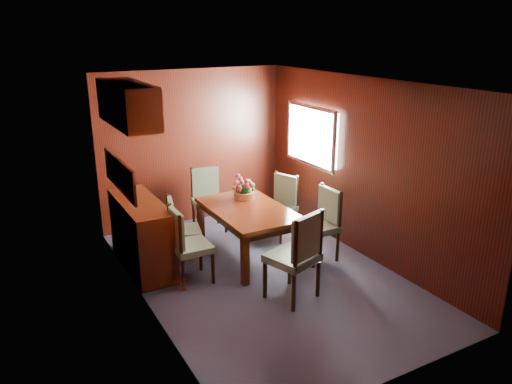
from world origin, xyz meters
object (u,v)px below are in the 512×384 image
chair_right_near (322,220)px  flower_centerpiece (244,187)px  chair_left_near (186,241)px  chair_head (298,252)px  dining_table (248,215)px  sideboard (142,234)px

chair_right_near → flower_centerpiece: bearing=37.9°
chair_left_near → chair_head: 1.39m
chair_head → chair_right_near: bearing=22.9°
chair_left_near → chair_right_near: size_ratio=0.98×
chair_right_near → chair_head: size_ratio=0.91×
chair_head → flower_centerpiece: size_ratio=3.40×
chair_left_near → chair_head: chair_head is taller
chair_head → flower_centerpiece: 1.70m
chair_left_near → chair_right_near: bearing=83.7°
chair_left_near → chair_head: bearing=44.2°
dining_table → chair_right_near: size_ratio=1.53×
dining_table → flower_centerpiece: 0.49m
sideboard → dining_table: 1.41m
dining_table → chair_head: 1.28m
dining_table → chair_head: bearing=-91.9°
sideboard → dining_table: size_ratio=0.93×
chair_right_near → chair_head: bearing=130.4°
chair_left_near → flower_centerpiece: size_ratio=3.04×
dining_table → chair_left_near: (-1.00, -0.26, -0.07)m
sideboard → chair_head: chair_head is taller
dining_table → chair_head: size_ratio=1.39×
dining_table → flower_centerpiece: size_ratio=4.73×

